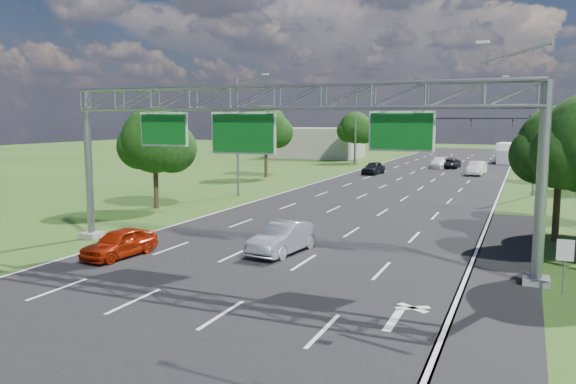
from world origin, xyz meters
The scene contains 21 objects.
ground centered at (0.00, 30.00, 0.00)m, with size 220.00×220.00×0.00m, color #2A4A16.
road centered at (0.00, 30.00, 0.00)m, with size 18.00×180.00×0.02m, color black.
road_flare centered at (10.20, 14.00, 0.00)m, with size 3.00×30.00×0.02m, color black.
sign_gantry centered at (0.33, 12.00, 6.89)m, with size 23.50×1.00×9.56m.
regulatory_sign centered at (12.40, 10.98, 1.51)m, with size 0.60×0.08×2.10m.
traffic_signal centered at (7.48, 65.00, 5.17)m, with size 12.21×0.24×7.00m.
streetlight_l_near centered at (-11.30, 30.00, 5.58)m, with size 2.97×0.22×10.16m.
streetlight_l_far centered at (-11.30, 65.00, 5.58)m, with size 2.97×0.22×10.16m.
streetlight_r_mid centered at (11.30, 40.00, 5.58)m, with size 2.97×0.22×10.16m.
tree_verge_la centered at (-13.92, 22.04, 4.76)m, with size 5.76×4.80×7.40m.
tree_verge_lb centered at (-15.92, 45.04, 5.41)m, with size 5.76×4.80×8.06m.
tree_verge_lc centered at (-12.92, 70.04, 4.98)m, with size 5.76×4.80×7.62m.
tree_verge_re centered at (14.08, 78.04, 5.20)m, with size 5.76×4.80×7.84m.
building_left centered at (-22.00, 78.00, 2.50)m, with size 14.00×10.00×5.00m, color gray.
red_coupe centered at (-6.65, 9.10, 0.68)m, with size 1.61×4.01×1.37m, color #A21F07.
silver_sedan centered at (0.17, 12.89, 0.76)m, with size 1.60×4.59×1.51m, color #B2B5BE.
car_queue_a centered at (0.05, 65.04, 0.69)m, with size 1.94×4.76×1.38m, color white.
car_queue_b centered at (1.56, 65.22, 0.65)m, with size 2.16×4.69×1.30m, color black.
car_queue_c centered at (-5.80, 53.23, 0.75)m, with size 1.76×4.38×1.49m, color black.
car_queue_d centered at (5.55, 57.04, 0.79)m, with size 1.68×4.81×1.59m, color white.
box_truck centered at (8.00, 78.44, 1.41)m, with size 2.93×8.01×2.95m.
Camera 1 is at (10.93, -11.70, 6.51)m, focal length 35.00 mm.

